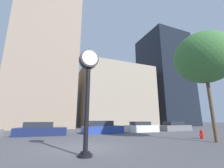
# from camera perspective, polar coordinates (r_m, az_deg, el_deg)

# --- Properties ---
(ground_plane) EXTENTS (200.00, 200.00, 0.00)m
(ground_plane) POSITION_cam_1_polar(r_m,az_deg,el_deg) (9.42, -10.83, -22.63)
(ground_plane) COLOR #515156
(building_tall_tower) EXTENTS (12.10, 12.00, 31.85)m
(building_tall_tower) POSITION_cam_1_polar(r_m,az_deg,el_deg) (36.10, -23.53, 11.19)
(building_tall_tower) COLOR gray
(building_tall_tower) RESTS_ON ground_plane
(building_storefront_row) EXTENTS (16.13, 12.00, 13.90)m
(building_storefront_row) POSITION_cam_1_polar(r_m,az_deg,el_deg) (36.54, 1.12, -4.96)
(building_storefront_row) COLOR gray
(building_storefront_row) RESTS_ON ground_plane
(building_glass_modern) EXTENTS (11.32, 12.00, 26.26)m
(building_glass_modern) POSITION_cam_1_polar(r_m,az_deg,el_deg) (46.33, 19.23, 1.77)
(building_glass_modern) COLOR black
(building_glass_modern) RESTS_ON ground_plane
(street_clock) EXTENTS (0.92, 0.62, 5.01)m
(street_clock) POSITION_cam_1_polar(r_m,az_deg,el_deg) (7.21, -9.12, 1.33)
(street_clock) COLOR black
(street_clock) RESTS_ON ground_plane
(car_navy) EXTENTS (4.89, 2.08, 1.33)m
(car_navy) POSITION_cam_1_polar(r_m,az_deg,el_deg) (17.21, -25.52, -15.48)
(car_navy) COLOR #19234C
(car_navy) RESTS_ON ground_plane
(car_blue) EXTENTS (4.74, 1.95, 1.43)m
(car_blue) POSITION_cam_1_polar(r_m,az_deg,el_deg) (18.33, -3.77, -16.38)
(car_blue) COLOR #28429E
(car_blue) RESTS_ON ground_plane
(car_white) EXTENTS (4.24, 2.08, 1.32)m
(car_white) POSITION_cam_1_polar(r_m,az_deg,el_deg) (20.81, 11.14, -15.92)
(car_white) COLOR silver
(car_white) RESTS_ON ground_plane
(car_grey) EXTENTS (4.60, 1.98, 1.30)m
(car_grey) POSITION_cam_1_polar(r_m,az_deg,el_deg) (24.38, 22.77, -14.80)
(car_grey) COLOR slate
(car_grey) RESTS_ON ground_plane
(fire_hydrant_near) EXTENTS (0.63, 0.27, 0.73)m
(fire_hydrant_near) POSITION_cam_1_polar(r_m,az_deg,el_deg) (15.12, 31.01, -16.06)
(fire_hydrant_near) COLOR red
(fire_hydrant_near) RESTS_ON ground_plane
(bare_tree) EXTENTS (4.49, 4.49, 8.36)m
(bare_tree) POSITION_cam_1_polar(r_m,az_deg,el_deg) (14.12, 31.59, 8.45)
(bare_tree) COLOR brown
(bare_tree) RESTS_ON ground_plane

